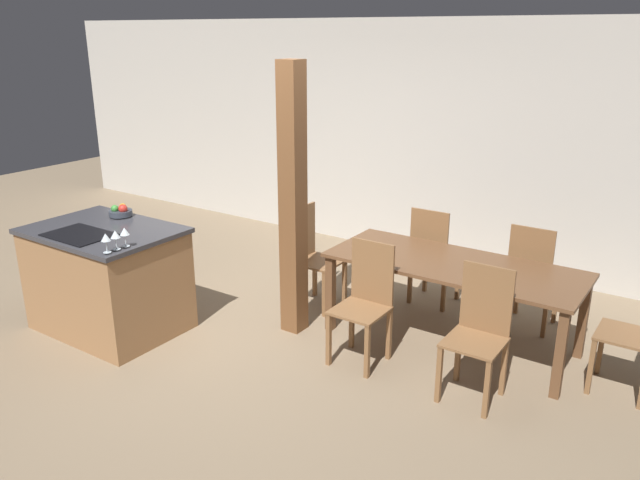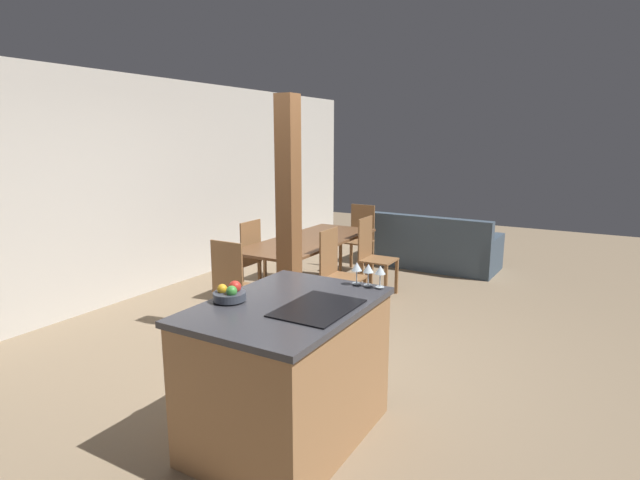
% 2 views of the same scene
% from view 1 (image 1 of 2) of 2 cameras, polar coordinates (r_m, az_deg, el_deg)
% --- Properties ---
extents(ground_plane, '(16.00, 16.00, 0.00)m').
position_cam_1_polar(ground_plane, '(5.61, -6.30, -8.67)').
color(ground_plane, '#847056').
extents(wall_back, '(11.20, 0.08, 2.70)m').
position_cam_1_polar(wall_back, '(7.43, 7.50, 9.10)').
color(wall_back, beige).
rests_on(wall_back, ground_plane).
extents(kitchen_island, '(1.29, 0.93, 0.95)m').
position_cam_1_polar(kitchen_island, '(5.85, -18.82, -3.36)').
color(kitchen_island, '#9E7047').
rests_on(kitchen_island, ground_plane).
extents(fruit_bowl, '(0.21, 0.21, 0.11)m').
position_cam_1_polar(fruit_bowl, '(5.99, -17.77, 2.51)').
color(fruit_bowl, '#383D47').
rests_on(fruit_bowl, kitchen_island).
extents(wine_glass_near, '(0.07, 0.07, 0.15)m').
position_cam_1_polar(wine_glass_near, '(5.00, -19.01, 0.18)').
color(wine_glass_near, silver).
rests_on(wine_glass_near, kitchen_island).
extents(wine_glass_middle, '(0.07, 0.07, 0.15)m').
position_cam_1_polar(wine_glass_middle, '(5.05, -18.21, 0.44)').
color(wine_glass_middle, silver).
rests_on(wine_glass_middle, kitchen_island).
extents(wine_glass_far, '(0.07, 0.07, 0.15)m').
position_cam_1_polar(wine_glass_far, '(5.10, -17.44, 0.70)').
color(wine_glass_far, silver).
rests_on(wine_glass_far, kitchen_island).
extents(dining_table, '(2.10, 0.85, 0.73)m').
position_cam_1_polar(dining_table, '(5.32, 12.10, -2.96)').
color(dining_table, brown).
rests_on(dining_table, ground_plane).
extents(dining_chair_near_left, '(0.40, 0.40, 0.98)m').
position_cam_1_polar(dining_chair_near_left, '(5.02, 4.12, -5.57)').
color(dining_chair_near_left, brown).
rests_on(dining_chair_near_left, ground_plane).
extents(dining_chair_near_right, '(0.40, 0.40, 0.98)m').
position_cam_1_polar(dining_chair_near_right, '(4.67, 14.32, -8.09)').
color(dining_chair_near_right, brown).
rests_on(dining_chair_near_right, ground_plane).
extents(dining_chair_far_left, '(0.40, 0.40, 0.98)m').
position_cam_1_polar(dining_chair_far_left, '(6.10, 10.26, -1.35)').
color(dining_chair_far_left, brown).
rests_on(dining_chair_far_left, ground_plane).
extents(dining_chair_far_right, '(0.40, 0.40, 0.98)m').
position_cam_1_polar(dining_chair_far_right, '(5.81, 18.79, -3.09)').
color(dining_chair_far_right, brown).
rests_on(dining_chair_far_right, ground_plane).
extents(dining_chair_head_end, '(0.40, 0.40, 0.98)m').
position_cam_1_polar(dining_chair_head_end, '(6.00, -0.68, -1.37)').
color(dining_chair_head_end, brown).
rests_on(dining_chair_head_end, ground_plane).
extents(dining_chair_foot_end, '(0.40, 0.40, 0.98)m').
position_cam_1_polar(dining_chair_foot_end, '(5.08, 27.18, -7.43)').
color(dining_chair_foot_end, brown).
rests_on(dining_chair_foot_end, ground_plane).
extents(timber_post, '(0.18, 0.18, 2.35)m').
position_cam_1_polar(timber_post, '(5.29, -2.49, 3.39)').
color(timber_post, brown).
rests_on(timber_post, ground_plane).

